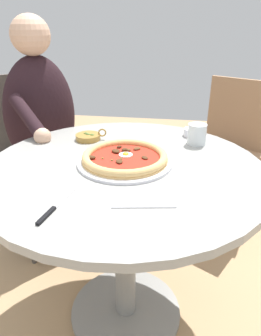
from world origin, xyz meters
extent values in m
cube|color=tan|center=(0.00, 0.00, -0.01)|extent=(6.00, 6.00, 0.02)
cylinder|color=#999993|center=(0.00, 0.00, 0.71)|extent=(0.96, 0.96, 0.03)
cylinder|color=gray|center=(0.00, 0.00, 0.36)|extent=(0.08, 0.08, 0.67)
cylinder|color=gray|center=(0.00, 0.00, 0.01)|extent=(0.48, 0.48, 0.02)
cylinder|color=white|center=(0.00, 0.01, 0.73)|extent=(0.33, 0.33, 0.01)
cylinder|color=#E0B26B|center=(0.00, 0.01, 0.73)|extent=(0.29, 0.29, 0.01)
torus|color=#E0B26B|center=(0.00, 0.01, 0.74)|extent=(0.29, 0.29, 0.03)
cylinder|color=red|center=(0.00, 0.01, 0.74)|extent=(0.28, 0.28, 0.00)
cylinder|color=white|center=(0.00, 0.03, 0.74)|extent=(0.05, 0.05, 0.00)
ellipsoid|color=yellow|center=(0.00, 0.03, 0.74)|extent=(0.02, 0.02, 0.02)
ellipsoid|color=brown|center=(0.00, 0.07, 0.74)|extent=(0.02, 0.02, 0.01)
ellipsoid|color=brown|center=(0.03, 0.09, 0.74)|extent=(0.04, 0.04, 0.01)
ellipsoid|color=#4C2D19|center=(0.07, 0.01, 0.74)|extent=(0.03, 0.03, 0.01)
ellipsoid|color=#4C2D19|center=(-0.11, -0.02, 0.75)|extent=(0.03, 0.02, 0.01)
ellipsoid|color=#4C2D19|center=(-0.04, 0.05, 0.75)|extent=(0.04, 0.04, 0.01)
ellipsoid|color=#3D2314|center=(-0.04, 0.06, 0.75)|extent=(0.03, 0.02, 0.01)
ellipsoid|color=#4C2D19|center=(-0.01, 0.07, 0.75)|extent=(0.03, 0.03, 0.01)
ellipsoid|color=#3D2314|center=(-0.04, 0.09, 0.74)|extent=(0.02, 0.02, 0.01)
ellipsoid|color=#4C2D19|center=(-0.01, -0.03, 0.74)|extent=(0.03, 0.04, 0.01)
ellipsoid|color=#2D6B28|center=(-0.07, -0.01, 0.74)|extent=(0.01, 0.01, 0.00)
ellipsoid|color=#2D6B28|center=(-0.01, -0.01, 0.74)|extent=(0.01, 0.01, 0.00)
ellipsoid|color=#2D6B28|center=(-0.04, -0.02, 0.74)|extent=(0.01, 0.01, 0.00)
cylinder|color=silver|center=(0.25, 0.23, 0.76)|extent=(0.07, 0.07, 0.08)
cylinder|color=silver|center=(0.25, 0.23, 0.73)|extent=(0.06, 0.06, 0.02)
cube|color=silver|center=(-0.12, -0.24, 0.72)|extent=(0.03, 0.13, 0.00)
cube|color=black|center=(-0.14, -0.34, 0.72)|extent=(0.02, 0.08, 0.01)
cylinder|color=white|center=(0.24, 0.33, 0.74)|extent=(0.08, 0.08, 0.03)
cylinder|color=olive|center=(0.24, 0.33, 0.74)|extent=(0.06, 0.06, 0.01)
cylinder|color=olive|center=(-0.19, 0.21, 0.73)|extent=(0.10, 0.10, 0.02)
torus|color=olive|center=(-0.13, 0.22, 0.75)|extent=(0.03, 0.01, 0.03)
ellipsoid|color=#516B2D|center=(-0.20, 0.22, 0.74)|extent=(0.02, 0.02, 0.02)
ellipsoid|color=#516B2D|center=(-0.19, 0.21, 0.74)|extent=(0.02, 0.02, 0.02)
ellipsoid|color=#516B2D|center=(-0.17, 0.21, 0.74)|extent=(0.02, 0.02, 0.02)
cube|color=#BCBCC1|center=(0.10, -0.26, 0.72)|extent=(0.17, 0.04, 0.00)
cube|color=#282833|center=(-0.51, 0.47, 0.23)|extent=(0.44, 0.44, 0.45)
ellipsoid|color=black|center=(-0.51, 0.47, 0.74)|extent=(0.41, 0.41, 0.57)
sphere|color=tan|center=(-0.51, 0.47, 1.10)|extent=(0.18, 0.18, 0.18)
cylinder|color=black|center=(-0.45, 0.23, 0.80)|extent=(0.24, 0.20, 0.18)
sphere|color=tan|center=(-0.37, 0.17, 0.74)|extent=(0.07, 0.07, 0.07)
cube|color=#504A45|center=(-0.54, 0.50, 0.45)|extent=(0.61, 0.61, 0.02)
cube|color=#504A45|center=(-0.70, 0.65, 0.69)|extent=(0.28, 0.30, 0.45)
cylinder|color=#4C4742|center=(-0.53, 0.23, 0.22)|extent=(0.02, 0.02, 0.45)
cylinder|color=#4C4742|center=(-0.27, 0.51, 0.22)|extent=(0.02, 0.02, 0.45)
cylinder|color=#4C4742|center=(-0.82, 0.49, 0.22)|extent=(0.02, 0.02, 0.45)
cylinder|color=#4C4742|center=(-0.55, 0.78, 0.22)|extent=(0.02, 0.02, 0.45)
cube|color=#957050|center=(0.42, 0.75, 0.46)|extent=(0.54, 0.54, 0.02)
cube|color=#957050|center=(0.51, 0.91, 0.67)|extent=(0.32, 0.20, 0.40)
cylinder|color=#8E6B4C|center=(0.18, 0.68, 0.23)|extent=(0.02, 0.02, 0.45)
cylinder|color=#8E6B4C|center=(0.49, 0.50, 0.23)|extent=(0.02, 0.02, 0.45)
cylinder|color=#8E6B4C|center=(0.36, 0.99, 0.23)|extent=(0.02, 0.02, 0.45)
cylinder|color=#8E6B4C|center=(0.66, 0.81, 0.23)|extent=(0.02, 0.02, 0.45)
camera|label=1|loc=(0.17, -0.93, 1.16)|focal=32.78mm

